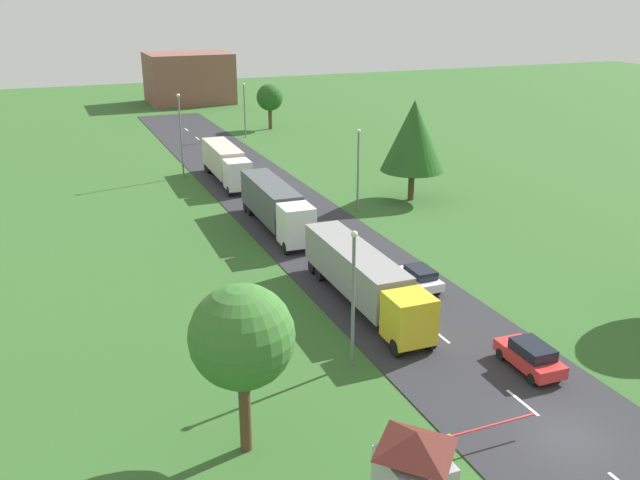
# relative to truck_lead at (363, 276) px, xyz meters

# --- Properties ---
(ground_plane) EXTENTS (280.00, 280.00, 0.00)m
(ground_plane) POSITION_rel_truck_lead_xyz_m (2.35, -16.16, -2.05)
(ground_plane) COLOR #336028
(road) EXTENTS (10.00, 140.00, 0.06)m
(road) POSITION_rel_truck_lead_xyz_m (2.35, 8.34, -2.02)
(road) COLOR #2B2B30
(road) RESTS_ON ground
(lane_marking_centre) EXTENTS (0.16, 121.17, 0.01)m
(lane_marking_centre) POSITION_rel_truck_lead_xyz_m (2.35, 4.32, -1.98)
(lane_marking_centre) COLOR white
(lane_marking_centre) RESTS_ON road
(truck_lead) EXTENTS (2.69, 14.40, 3.40)m
(truck_lead) POSITION_rel_truck_lead_xyz_m (0.00, 0.00, 0.00)
(truck_lead) COLOR yellow
(truck_lead) RESTS_ON road
(truck_second) EXTENTS (2.85, 13.28, 3.72)m
(truck_second) POSITION_rel_truck_lead_xyz_m (-0.21, 16.38, 0.15)
(truck_second) COLOR white
(truck_second) RESTS_ON road
(truck_third) EXTENTS (2.79, 12.22, 3.65)m
(truck_third) POSITION_rel_truck_lead_xyz_m (0.04, 33.17, 0.10)
(truck_third) COLOR white
(truck_third) RESTS_ON road
(car_lead) EXTENTS (1.91, 4.14, 1.57)m
(car_lead) POSITION_rel_truck_lead_xyz_m (4.68, -10.70, -1.18)
(car_lead) COLOR red
(car_lead) RESTS_ON road
(car_second) EXTENTS (1.80, 3.93, 1.45)m
(car_second) POSITION_rel_truck_lead_xyz_m (4.75, 0.97, -1.23)
(car_second) COLOR white
(car_second) RESTS_ON road
(motorcycle_courier) EXTENTS (0.28, 1.94, 0.91)m
(motorcycle_courier) POSITION_rel_truck_lead_xyz_m (6.15, -9.79, -1.50)
(motorcycle_courier) COLOR black
(motorcycle_courier) RESTS_ON road
(guard_booth) EXTENTS (2.66, 2.92, 3.77)m
(guard_booth) POSITION_rel_truck_lead_xyz_m (-6.42, -17.73, -0.15)
(guard_booth) COLOR #B2B2B7
(guard_booth) RESTS_ON ground
(barrier_gate) EXTENTS (4.64, 0.28, 1.05)m
(barrier_gate) POSITION_rel_truck_lead_xyz_m (-2.45, -15.23, -1.35)
(barrier_gate) COLOR orange
(barrier_gate) RESTS_ON ground
(person_third) EXTENTS (0.38, 0.23, 1.76)m
(person_third) POSITION_rel_truck_lead_xyz_m (-6.58, -15.39, -1.12)
(person_third) COLOR gray
(person_third) RESTS_ON ground
(lamppost_lead) EXTENTS (0.36, 0.36, 7.67)m
(lamppost_lead) POSITION_rel_truck_lead_xyz_m (-3.78, -6.60, 2.26)
(lamppost_lead) COLOR slate
(lamppost_lead) RESTS_ON ground
(lamppost_second) EXTENTS (0.36, 0.36, 7.66)m
(lamppost_second) POSITION_rel_truck_lead_xyz_m (8.28, 18.18, 2.26)
(lamppost_second) COLOR slate
(lamppost_second) RESTS_ON ground
(lamppost_third) EXTENTS (0.36, 0.36, 9.04)m
(lamppost_third) POSITION_rel_truck_lead_xyz_m (-3.80, 36.70, 2.96)
(lamppost_third) COLOR slate
(lamppost_third) RESTS_ON ground
(lamppost_fourth) EXTENTS (0.36, 0.36, 7.48)m
(lamppost_fourth) POSITION_rel_truck_lead_xyz_m (8.74, 55.32, 2.16)
(lamppost_fourth) COLOR slate
(lamppost_fourth) RESTS_ON ground
(tree_oak) EXTENTS (3.87, 3.87, 6.55)m
(tree_oak) POSITION_rel_truck_lead_xyz_m (14.02, 60.18, 2.52)
(tree_oak) COLOR #513823
(tree_oak) RESTS_ON ground
(tree_birch) EXTENTS (6.08, 6.08, 9.62)m
(tree_birch) POSITION_rel_truck_lead_xyz_m (14.81, 19.84, 4.21)
(tree_birch) COLOR #513823
(tree_birch) RESTS_ON ground
(tree_pine) EXTENTS (4.47, 4.47, 7.77)m
(tree_pine) POSITION_rel_truck_lead_xyz_m (-11.13, -11.38, 3.44)
(tree_pine) COLOR #513823
(tree_pine) RESTS_ON ground
(distant_building) EXTENTS (14.66, 12.00, 8.82)m
(distant_building) POSITION_rel_truck_lead_xyz_m (8.75, 90.72, 2.36)
(distant_building) COLOR brown
(distant_building) RESTS_ON ground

